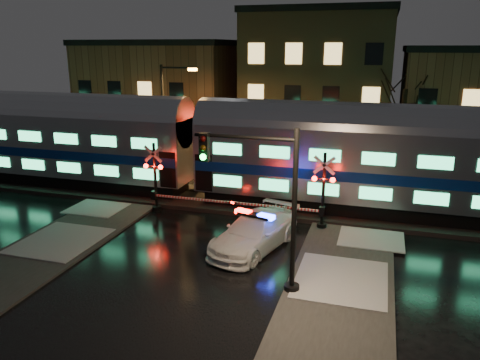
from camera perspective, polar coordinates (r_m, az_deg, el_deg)
name	(u,v)px	position (r m, az deg, el deg)	size (l,w,h in m)	color
ground	(212,235)	(23.15, -3.41, -6.75)	(120.00, 120.00, 0.00)	black
ballast	(241,202)	(27.55, 0.18, -2.68)	(90.00, 4.20, 0.24)	black
sidewalk_left	(14,270)	(21.71, -25.89, -9.87)	(4.00, 20.00, 0.12)	#2D2D2D
sidewalk_right	(333,323)	(16.60, 11.24, -16.67)	(4.00, 20.00, 0.12)	#2D2D2D
building_left	(164,94)	(46.95, -9.21, 10.36)	(14.00, 10.00, 9.00)	brown
building_mid	(320,84)	(42.97, 9.71, 11.51)	(12.00, 11.00, 11.50)	brown
building_right	(479,106)	(42.91, 27.15, 7.98)	(12.00, 10.00, 8.50)	brown
train	(195,145)	(27.62, -5.51, 4.32)	(51.00, 3.12, 5.92)	black
police_car	(254,232)	(21.38, 1.77, -6.38)	(3.63, 5.88, 1.76)	white
crossing_signal_right	(315,198)	(23.63, 9.18, -2.22)	(5.60, 0.65, 3.96)	black
crossing_signal_left	(161,185)	(26.07, -9.65, -0.57)	(5.51, 0.64, 3.90)	black
traffic_light	(267,207)	(17.01, 3.36, -3.30)	(4.04, 0.72, 6.25)	black
streetlight	(167,114)	(32.52, -8.90, 7.93)	(2.60, 0.27, 7.78)	black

